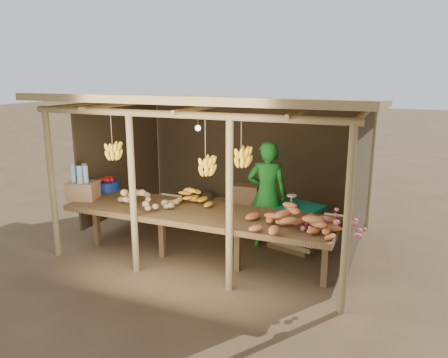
% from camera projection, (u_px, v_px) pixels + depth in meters
% --- Properties ---
extents(ground, '(60.00, 60.00, 0.00)m').
position_uv_depth(ground, '(224.00, 241.00, 7.19)').
color(ground, brown).
rests_on(ground, ground).
extents(stall_structure, '(4.70, 3.50, 2.43)m').
position_uv_depth(stall_structure, '(223.00, 125.00, 6.72)').
color(stall_structure, olive).
rests_on(stall_structure, ground).
extents(counter, '(3.90, 1.05, 0.80)m').
position_uv_depth(counter, '(198.00, 215.00, 6.16)').
color(counter, brown).
rests_on(counter, ground).
extents(potato_heap, '(1.03, 0.74, 0.36)m').
position_uv_depth(potato_heap, '(142.00, 196.00, 6.24)').
color(potato_heap, tan).
rests_on(potato_heap, counter).
extents(sweet_potato_heap, '(1.21, 0.82, 0.36)m').
position_uv_depth(sweet_potato_heap, '(289.00, 216.00, 5.36)').
color(sweet_potato_heap, '#B5602E').
rests_on(sweet_potato_heap, counter).
extents(onion_heap, '(0.76, 0.53, 0.35)m').
position_uv_depth(onion_heap, '(334.00, 219.00, 5.28)').
color(onion_heap, '#C45F63').
rests_on(onion_heap, counter).
extents(banana_pile, '(0.65, 0.46, 0.35)m').
position_uv_depth(banana_pile, '(194.00, 193.00, 6.40)').
color(banana_pile, yellow).
rests_on(banana_pile, counter).
extents(tomato_basin, '(0.41, 0.41, 0.22)m').
position_uv_depth(tomato_basin, '(107.00, 185.00, 7.24)').
color(tomato_basin, navy).
rests_on(tomato_basin, counter).
extents(bottle_box, '(0.50, 0.44, 0.54)m').
position_uv_depth(bottle_box, '(83.00, 186.00, 6.69)').
color(bottle_box, '#9C6F46').
rests_on(bottle_box, counter).
extents(vendor, '(0.71, 0.56, 1.70)m').
position_uv_depth(vendor, '(267.00, 194.00, 6.80)').
color(vendor, '#19741F').
rests_on(vendor, ground).
extents(tarp_crate, '(0.90, 0.83, 0.89)m').
position_uv_depth(tarp_crate, '(295.00, 225.00, 6.85)').
color(tarp_crate, brown).
rests_on(tarp_crate, ground).
extents(carton_stack, '(0.95, 0.39, 0.69)m').
position_uv_depth(carton_stack, '(239.00, 205.00, 8.08)').
color(carton_stack, '#9C6F46').
rests_on(carton_stack, ground).
extents(burlap_sacks, '(0.75, 0.39, 0.53)m').
position_uv_depth(burlap_sacks, '(199.00, 201.00, 8.60)').
color(burlap_sacks, '#463620').
rests_on(burlap_sacks, ground).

